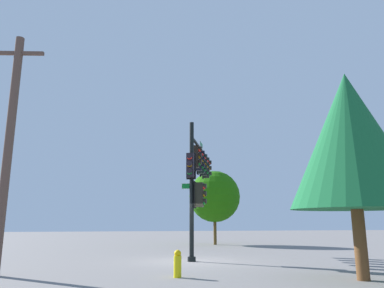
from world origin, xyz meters
The scene contains 6 objects.
ground_plane centered at (0.00, 0.00, 0.00)m, with size 120.00×120.00×0.00m, color slate.
signal_pole_assembly centered at (1.70, -0.79, 4.32)m, with size 5.98×2.83×6.32m.
utility_pole centered at (-2.92, 7.14, 4.26)m, with size 0.48×1.79×8.27m.
fire_hydrant centered at (-4.57, 1.54, 0.41)m, with size 0.33×0.24×0.83m.
tree_near centered at (-6.42, -3.68, 4.27)m, with size 3.99×3.99×6.50m.
tree_mid centered at (11.81, -4.69, 3.72)m, with size 4.04×4.04×5.75m.
Camera 1 is at (-16.25, 3.86, 1.66)m, focal length 34.13 mm.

